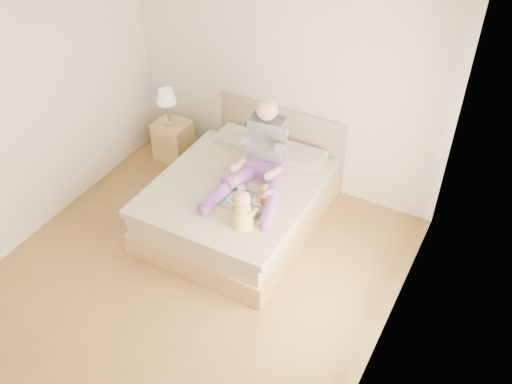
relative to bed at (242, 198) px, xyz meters
The scene contains 7 objects.
room 1.61m from the bed, 85.70° to the right, with size 4.02×4.22×2.71m.
bed is the anchor object (origin of this frame).
nightstand 1.58m from the bed, 155.13° to the left, with size 0.46×0.41×0.54m.
lamp 1.68m from the bed, 156.59° to the left, with size 0.25×0.25×0.50m.
adult 0.61m from the bed, 19.35° to the left, with size 0.81×1.20×0.96m.
tray 0.54m from the bed, 53.32° to the right, with size 0.46×0.36×0.13m.
baby 0.90m from the bed, 59.43° to the right, with size 0.28×0.37×0.42m.
Camera 1 is at (2.56, -3.32, 4.53)m, focal length 40.00 mm.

